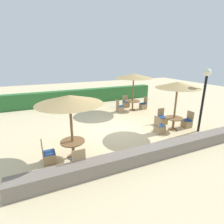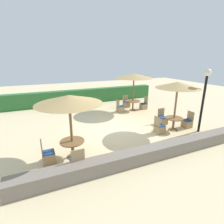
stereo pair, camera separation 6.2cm
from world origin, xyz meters
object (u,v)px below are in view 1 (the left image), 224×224
at_px(round_table_back_right, 133,103).
at_px(patio_chair_back_right_north, 126,104).
at_px(patio_chair_front_left_south, 78,164).
at_px(patio_chair_back_right_west, 120,108).
at_px(round_table_front_left, 73,145).
at_px(patio_chair_back_right_east, 143,106).
at_px(patio_chair_front_right_east, 187,123).
at_px(patio_chair_front_left_west, 49,157).
at_px(round_table_front_right, 174,121).
at_px(parasol_back_right, 134,76).
at_px(patio_chair_front_right_west, 159,128).
at_px(patio_chair_front_right_north, 162,120).
at_px(lamp_post, 205,88).
at_px(parasol_front_left, 69,100).
at_px(parasol_front_right, 178,85).

xyz_separation_m(round_table_back_right, patio_chair_back_right_north, (-0.03, 0.97, -0.32)).
relative_size(round_table_back_right, patio_chair_front_left_south, 1.17).
xyz_separation_m(patio_chair_back_right_west, round_table_front_left, (-4.44, -4.72, 0.27)).
height_order(patio_chair_back_right_east, patio_chair_back_right_north, same).
height_order(round_table_back_right, patio_chair_back_right_west, patio_chair_back_right_west).
xyz_separation_m(round_table_back_right, patio_chair_front_right_east, (1.15, -4.20, -0.32)).
height_order(patio_chair_front_left_west, round_table_front_right, patio_chair_front_left_west).
distance_m(round_table_front_right, patio_chair_front_right_east, 1.02).
bearing_deg(parasol_back_right, round_table_front_left, -139.35).
xyz_separation_m(patio_chair_back_right_east, round_table_front_right, (-0.79, -4.13, 0.27)).
height_order(patio_chair_back_right_north, round_table_front_right, patio_chair_back_right_north).
distance_m(round_table_back_right, round_table_front_right, 4.17).
distance_m(patio_chair_back_right_north, patio_chair_front_right_east, 5.31).
height_order(round_table_back_right, patio_chair_back_right_east, patio_chair_back_right_east).
xyz_separation_m(patio_chair_back_right_east, patio_chair_front_right_west, (-1.76, -4.17, 0.00)).
xyz_separation_m(round_table_back_right, patio_chair_front_right_north, (0.20, -3.21, -0.32)).
xyz_separation_m(patio_chair_front_left_south, patio_chair_front_right_north, (5.74, 2.48, 0.00)).
relative_size(patio_chair_front_left_west, patio_chair_front_right_north, 1.00).
xyz_separation_m(round_table_front_right, patio_chair_front_right_east, (0.99, -0.03, -0.27)).
height_order(patio_chair_back_right_north, patio_chair_back_right_west, same).
bearing_deg(patio_chair_front_right_east, patio_chair_front_left_west, 94.11).
bearing_deg(lamp_post, patio_chair_front_right_north, 121.87).
xyz_separation_m(parasol_front_left, patio_chair_front_right_east, (6.64, 0.52, -2.11)).
relative_size(patio_chair_front_left_south, patio_chair_front_right_east, 1.00).
xyz_separation_m(lamp_post, round_table_front_right, (-1.10, 0.74, -1.82)).
xyz_separation_m(patio_chair_back_right_west, patio_chair_front_left_south, (-4.47, -5.69, 0.00)).
relative_size(patio_chair_back_right_east, patio_chair_front_left_west, 1.00).
bearing_deg(round_table_front_left, patio_chair_front_right_east, 4.46).
bearing_deg(round_table_back_right, round_table_front_left, -139.35).
distance_m(patio_chair_back_right_west, patio_chair_front_left_south, 7.24).
bearing_deg(patio_chair_front_left_south, round_table_back_right, 45.80).
distance_m(patio_chair_back_right_west, patio_chair_front_left_west, 7.17).
bearing_deg(round_table_front_right, patio_chair_front_right_west, -177.60).
xyz_separation_m(lamp_post, round_table_front_left, (-6.76, 0.19, -1.82)).
bearing_deg(patio_chair_front_left_west, patio_chair_back_right_west, 131.47).
bearing_deg(parasol_front_right, patio_chair_front_right_north, 87.56).
height_order(parasol_front_left, patio_chair_front_left_west, parasol_front_left).
distance_m(parasol_back_right, patio_chair_front_left_west, 8.32).
bearing_deg(patio_chair_back_right_west, parasol_front_left, -43.21).
distance_m(lamp_post, round_table_front_left, 7.00).
xyz_separation_m(patio_chair_back_right_west, patio_chair_front_right_north, (1.26, -3.21, 0.00)).
xyz_separation_m(patio_chair_back_right_north, parasol_front_left, (-5.46, -5.69, 2.11)).
bearing_deg(patio_chair_front_right_north, patio_chair_front_right_west, 44.68).
xyz_separation_m(round_table_back_right, parasol_front_left, (-5.50, -4.72, 1.79)).
bearing_deg(round_table_back_right, patio_chair_back_right_north, 92.03).
distance_m(patio_chair_back_right_north, round_table_front_left, 7.89).
bearing_deg(round_table_front_left, patio_chair_back_right_east, 36.00).
bearing_deg(parasol_back_right, patio_chair_front_right_west, -100.92).
bearing_deg(patio_chair_back_right_east, parasol_front_right, 169.15).
distance_m(parasol_back_right, round_table_back_right, 1.99).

